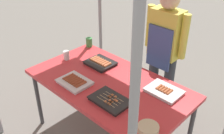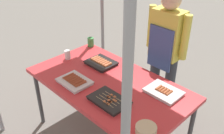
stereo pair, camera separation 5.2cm
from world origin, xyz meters
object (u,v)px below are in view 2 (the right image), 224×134
tray_grilled_sausages (101,63)px  vendor_woman (166,46)px  drink_cup_near_edge (68,55)px  tray_meat_skewers (109,100)px  stall_table (108,86)px  tray_spring_rolls (164,92)px  tray_pork_links (74,81)px  condiment_bowl (146,129)px  drink_cup_by_wok (91,42)px

tray_grilled_sausages → vendor_woman: (0.40, 0.62, 0.12)m
tray_grilled_sausages → drink_cup_near_edge: size_ratio=3.02×
tray_grilled_sausages → tray_meat_skewers: size_ratio=0.86×
stall_table → tray_meat_skewers: bearing=-42.6°
tray_meat_skewers → tray_spring_rolls: bearing=59.6°
tray_grilled_sausages → vendor_woman: size_ratio=0.20×
drink_cup_near_edge → vendor_woman: (0.75, 0.80, 0.09)m
tray_spring_rolls → drink_cup_near_edge: 1.17m
tray_pork_links → condiment_bowl: condiment_bowl is taller
tray_spring_rolls → condiment_bowl: (0.19, -0.49, 0.01)m
drink_cup_by_wok → condiment_bowl: bearing=-25.0°
stall_table → condiment_bowl: bearing=-21.0°
tray_grilled_sausages → tray_pork_links: size_ratio=0.96×
drink_cup_near_edge → tray_grilled_sausages: bearing=26.6°
tray_grilled_sausages → tray_spring_rolls: bearing=3.6°
stall_table → vendor_woman: bearing=83.5°
tray_meat_skewers → vendor_woman: 1.03m
tray_spring_rolls → condiment_bowl: size_ratio=1.94×
drink_cup_near_edge → vendor_woman: bearing=46.6°
stall_table → tray_pork_links: bearing=-131.6°
drink_cup_near_edge → vendor_woman: size_ratio=0.07×
stall_table → condiment_bowl: (0.68, -0.26, 0.08)m
tray_pork_links → condiment_bowl: size_ratio=1.91×
condiment_bowl → drink_cup_near_edge: 1.37m
tray_pork_links → drink_cup_by_wok: 0.82m
drink_cup_near_edge → vendor_woman: vendor_woman is taller
tray_meat_skewers → condiment_bowl: condiment_bowl is taller
tray_meat_skewers → drink_cup_near_edge: size_ratio=3.50×
tray_spring_rolls → condiment_bowl: condiment_bowl is taller
condiment_bowl → vendor_woman: 1.22m
stall_table → drink_cup_near_edge: bearing=179.9°
tray_meat_skewers → condiment_bowl: size_ratio=2.14×
stall_table → drink_cup_near_edge: (-0.66, 0.00, 0.10)m
drink_cup_near_edge → tray_pork_links: bearing=-29.0°
drink_cup_near_edge → tray_spring_rolls: bearing=11.3°
tray_pork_links → vendor_woman: size_ratio=0.21×
condiment_bowl → drink_cup_by_wok: drink_cup_by_wok is taller
stall_table → drink_cup_by_wok: size_ratio=14.39×
drink_cup_by_wok → tray_spring_rolls: bearing=-7.7°
vendor_woman → tray_pork_links: bearing=73.5°
tray_spring_rolls → vendor_woman: (-0.40, 0.57, 0.12)m
vendor_woman → tray_meat_skewers: bearing=97.8°
tray_grilled_sausages → condiment_bowl: bearing=-24.2°
vendor_woman → drink_cup_by_wok: bearing=26.4°
tray_grilled_sausages → vendor_woman: bearing=57.4°
drink_cup_near_edge → drink_cup_by_wok: (-0.06, 0.39, 0.01)m
stall_table → vendor_woman: (0.09, 0.80, 0.20)m
tray_meat_skewers → tray_pork_links: tray_pork_links is taller
drink_cup_by_wok → vendor_woman: vendor_woman is taller
tray_grilled_sausages → tray_pork_links: (0.09, -0.43, -0.00)m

